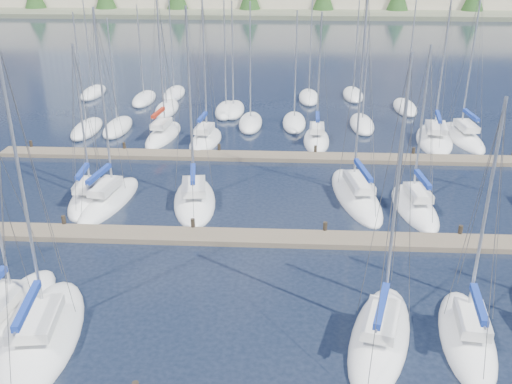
# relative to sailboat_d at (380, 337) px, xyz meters

# --- Properties ---
(ground) EXTENTS (400.00, 400.00, 0.00)m
(ground) POSITION_rel_sailboat_d_xyz_m (-5.88, 52.95, -0.19)
(ground) COLOR #192132
(ground) RESTS_ON ground
(dock_mid) EXTENTS (44.00, 1.93, 1.10)m
(dock_mid) POSITION_rel_sailboat_d_xyz_m (-5.88, 8.96, -0.03)
(dock_mid) COLOR #6B5E4C
(dock_mid) RESTS_ON ground
(dock_far) EXTENTS (44.00, 1.93, 1.10)m
(dock_far) POSITION_rel_sailboat_d_xyz_m (-5.88, 22.96, -0.03)
(dock_far) COLOR #6B5E4C
(dock_far) RESTS_ON ground
(sailboat_d) EXTENTS (4.59, 8.45, 13.26)m
(sailboat_d) POSITION_rel_sailboat_d_xyz_m (0.00, 0.00, 0.00)
(sailboat_d) COLOR white
(sailboat_d) RESTS_ON ground
(sailboat_h) EXTENTS (2.90, 6.61, 11.21)m
(sailboat_h) POSITION_rel_sailboat_d_xyz_m (-17.61, 13.82, -0.00)
(sailboat_h) COLOR white
(sailboat_h) RESTS_ON ground
(sailboat_n) EXTENTS (3.13, 7.83, 13.84)m
(sailboat_n) POSITION_rel_sailboat_d_xyz_m (-15.46, 28.06, 0.01)
(sailboat_n) COLOR white
(sailboat_n) RESTS_ON ground
(sailboat_o) EXTENTS (3.11, 6.92, 12.80)m
(sailboat_o) POSITION_rel_sailboat_d_xyz_m (-11.43, 26.79, 0.01)
(sailboat_o) COLOR white
(sailboat_o) RESTS_ON ground
(sailboat_c) EXTENTS (4.39, 9.02, 14.32)m
(sailboat_c) POSITION_rel_sailboat_d_xyz_m (-15.01, -0.67, -0.01)
(sailboat_c) COLOR white
(sailboat_c) RESTS_ON ground
(sailboat_k) EXTENTS (4.01, 9.97, 14.54)m
(sailboat_k) POSITION_rel_sailboat_d_xyz_m (0.57, 15.45, 0.00)
(sailboat_k) COLOR white
(sailboat_k) RESTS_ON ground
(sailboat_j) EXTENTS (3.93, 8.32, 13.47)m
(sailboat_j) POSITION_rel_sailboat_d_xyz_m (-10.44, 14.01, -0.00)
(sailboat_j) COLOR white
(sailboat_j) RESTS_ON ground
(sailboat_e) EXTENTS (3.13, 7.35, 11.62)m
(sailboat_e) POSITION_rel_sailboat_d_xyz_m (3.85, 0.21, 0.00)
(sailboat_e) COLOR white
(sailboat_e) RESTS_ON ground
(sailboat_r) EXTENTS (3.09, 8.79, 14.10)m
(sailboat_r) POSITION_rel_sailboat_d_xyz_m (11.53, 28.92, 0.00)
(sailboat_r) COLOR white
(sailboat_r) RESTS_ON ground
(sailboat_p) EXTENTS (2.47, 6.81, 11.75)m
(sailboat_p) POSITION_rel_sailboat_d_xyz_m (-1.64, 27.44, 0.00)
(sailboat_p) COLOR white
(sailboat_p) RESTS_ON ground
(sailboat_b) EXTENTS (3.10, 8.66, 11.82)m
(sailboat_b) POSITION_rel_sailboat_d_xyz_m (-17.11, 0.42, -0.01)
(sailboat_b) COLOR white
(sailboat_b) RESTS_ON ground
(sailboat_l) EXTENTS (3.03, 7.51, 11.35)m
(sailboat_l) POSITION_rel_sailboat_d_xyz_m (4.25, 13.78, -0.01)
(sailboat_l) COLOR white
(sailboat_l) RESTS_ON ground
(sailboat_i) EXTENTS (3.50, 8.40, 13.40)m
(sailboat_i) POSITION_rel_sailboat_d_xyz_m (-16.19, 13.68, 0.01)
(sailboat_i) COLOR white
(sailboat_i) RESTS_ON ground
(sailboat_q) EXTENTS (4.35, 9.13, 12.64)m
(sailboat_q) POSITION_rel_sailboat_d_xyz_m (8.84, 28.27, -0.02)
(sailboat_q) COLOR white
(sailboat_q) RESTS_ON ground
(distant_boats) EXTENTS (36.93, 20.75, 13.30)m
(distant_boats) POSITION_rel_sailboat_d_xyz_m (-10.23, 36.71, 0.11)
(distant_boats) COLOR #9EA0A5
(distant_boats) RESTS_ON ground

